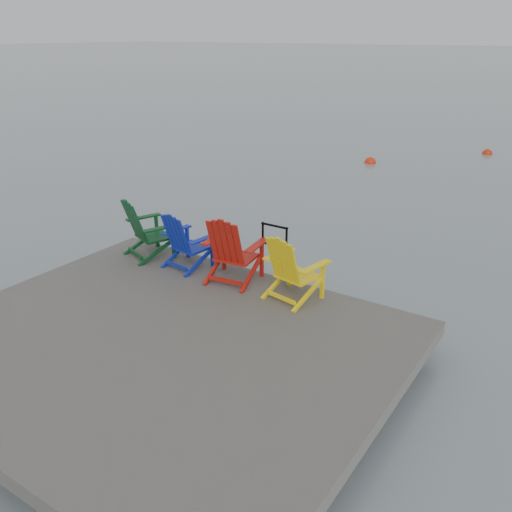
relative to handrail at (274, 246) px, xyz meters
The scene contains 9 objects.
ground 2.67m from the handrail, 95.83° to the right, with size 400.00×400.00×0.00m, color slate.
dock 2.56m from the handrail, 95.83° to the right, with size 6.00×5.00×1.40m.
handrail is the anchor object (origin of this frame).
chair_green 2.38m from the handrail, 168.37° to the right, with size 1.02×0.97×1.06m.
chair_blue 1.52m from the handrail, 161.75° to the right, with size 0.84×0.79×0.97m.
chair_red 0.68m from the handrail, 133.73° to the right, with size 0.96×0.91×1.10m.
chair_yellow 0.80m from the handrail, 39.63° to the right, with size 0.91×0.86×1.02m.
buoy_a 11.18m from the handrail, 104.43° to the left, with size 0.40×0.40×0.40m, color red.
buoy_b 14.61m from the handrail, 88.95° to the left, with size 0.37×0.37×0.37m, color red.
Camera 1 is at (4.43, -4.37, 4.18)m, focal length 38.00 mm.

